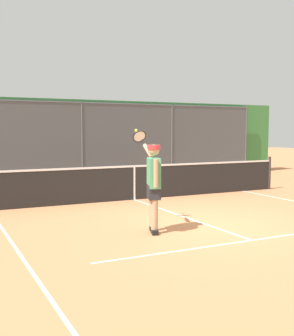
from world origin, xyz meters
TOP-DOWN VIEW (x-y plane):
  - ground_plane at (0.00, 0.00)m, footprint 60.00×60.00m
  - court_line_markings at (0.00, 1.64)m, footprint 7.66×9.04m
  - fence_backdrop at (-0.00, -8.88)m, footprint 18.38×1.37m
  - tennis_net at (0.00, -3.60)m, footprint 9.85×0.09m
  - tennis_player at (1.28, 0.04)m, footprint 0.44×1.39m

SIDE VIEW (x-z plane):
  - ground_plane at x=0.00m, z-range 0.00..0.00m
  - court_line_markings at x=0.00m, z-range 0.00..0.01m
  - tennis_net at x=0.00m, z-range -0.04..1.03m
  - tennis_player at x=1.28m, z-range 0.00..1.95m
  - fence_backdrop at x=0.00m, z-range -0.01..3.07m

